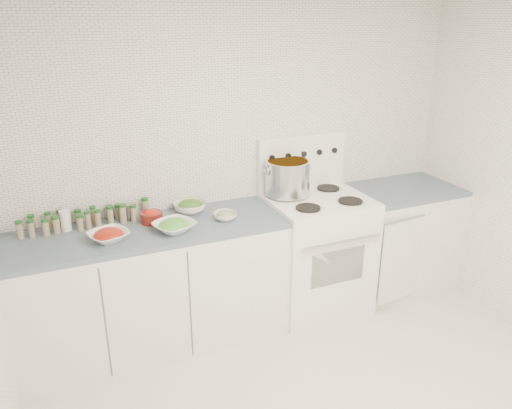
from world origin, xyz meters
name	(u,v)px	position (x,y,z in m)	size (l,w,h in m)	color
room_walls	(360,168)	(0.00, 0.00, 1.56)	(3.54, 3.04, 2.52)	white
counter_left	(154,287)	(-0.82, 1.19, 0.45)	(1.85, 0.62, 0.90)	white
stove	(316,249)	(0.48, 1.19, 0.50)	(0.76, 0.70, 1.36)	white
counter_right	(398,237)	(1.30, 1.19, 0.45)	(0.89, 0.67, 0.90)	white
stock_pot	(287,176)	(0.29, 1.34, 1.09)	(0.37, 0.35, 0.26)	silver
bowl_tomato	(109,235)	(-1.10, 1.10, 0.94)	(0.31, 0.31, 0.08)	white
bowl_snowpea	(174,226)	(-0.68, 1.08, 0.94)	(0.34, 0.34, 0.09)	white
bowl_broccoli	(190,206)	(-0.48, 1.37, 0.94)	(0.28, 0.28, 0.10)	white
bowl_zucchini	(225,215)	(-0.30, 1.14, 0.93)	(0.19, 0.19, 0.07)	white
bowl_pepper	(152,216)	(-0.78, 1.29, 0.95)	(0.15, 0.15, 0.09)	#601610
salt_canister	(65,220)	(-1.34, 1.38, 0.97)	(0.07, 0.07, 0.14)	white
tin_can	(129,211)	(-0.91, 1.42, 0.95)	(0.08, 0.08, 0.11)	gray
spice_cluster	(84,218)	(-1.22, 1.40, 0.96)	(0.87, 0.16, 0.14)	gray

